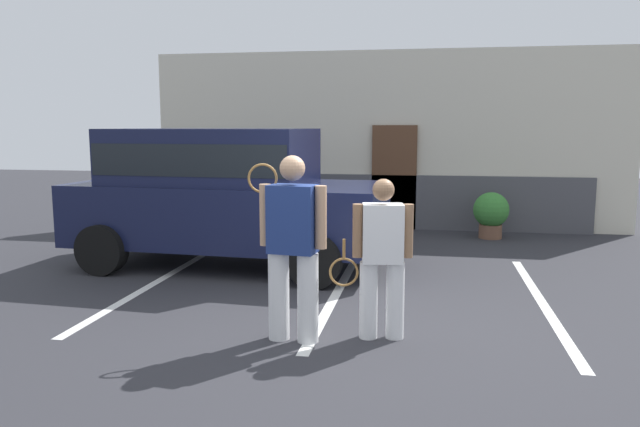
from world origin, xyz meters
The scene contains 9 objects.
ground_plane centered at (0.00, 0.00, 0.00)m, with size 40.00×40.00×0.00m, color #2D2D33.
parking_stripe_0 centered at (-2.71, 1.50, 0.00)m, with size 0.12×4.40×0.01m, color silver.
parking_stripe_1 centered at (-0.23, 1.50, 0.00)m, with size 0.12×4.40×0.01m, color silver.
parking_stripe_2 centered at (2.25, 1.50, 0.00)m, with size 0.12×4.40×0.01m, color silver.
house_frontage centered at (0.00, 6.65, 1.69)m, with size 9.65×0.40×3.59m.
parked_suv centered at (-2.16, 2.71, 1.15)m, with size 4.70×2.37×2.05m.
tennis_player_man centered at (-0.41, -0.29, 0.95)m, with size 0.80×0.33×1.82m.
tennis_player_woman centered at (0.44, -0.07, 0.82)m, with size 0.86×0.30×1.59m.
potted_plant_by_porch centered at (2.04, 5.70, 0.48)m, with size 0.66×0.66×0.87m.
Camera 1 is at (0.86, -5.93, 2.10)m, focal length 34.21 mm.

